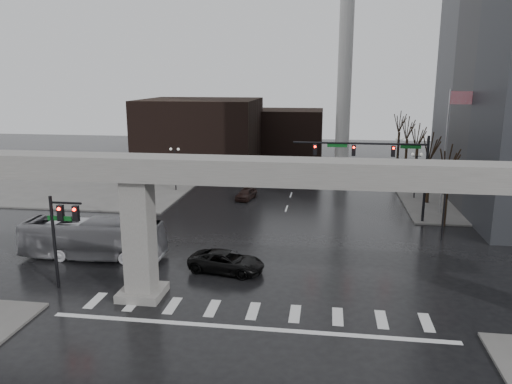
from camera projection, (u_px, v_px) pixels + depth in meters
ground at (256, 303)px, 29.59m from camera, size 160.00×160.00×0.00m
sidewalk_ne at (509, 186)px, 60.66m from camera, size 28.00×36.00×0.15m
sidewalk_nw at (105, 174)px, 67.88m from camera, size 28.00×36.00×0.15m
elevated_guideway at (278, 191)px, 27.85m from camera, size 48.00×2.60×8.70m
building_far_left at (201, 135)px, 70.88m from camera, size 16.00×14.00×10.00m
building_far_mid at (290, 135)px, 79.08m from camera, size 10.00×10.00×8.00m
smokestack at (345, 75)px, 70.06m from camera, size 3.60×3.60×30.00m
signal_mast_arm at (384, 159)px, 45.13m from camera, size 12.12×0.43×8.00m
signal_left_pole at (61, 227)px, 30.85m from camera, size 2.30×0.30×6.00m
flagpole_assembly at (450, 137)px, 46.96m from camera, size 2.06×0.12×12.00m
lamp_right_0 at (445, 198)px, 40.42m from camera, size 1.22×0.32×5.11m
lamp_right_1 at (416, 168)px, 53.91m from camera, size 1.22×0.32×5.11m
lamp_right_2 at (399, 149)px, 67.41m from camera, size 1.22×0.32×5.11m
lamp_left_0 at (128, 188)px, 44.17m from camera, size 1.22×0.32×5.11m
lamp_left_1 at (175, 162)px, 57.66m from camera, size 1.22×0.32×5.11m
lamp_left_2 at (204, 146)px, 71.16m from camera, size 1.22×0.32×5.11m
tree_right_0 at (446, 196)px, 44.30m from camera, size 1.09×1.58×7.50m
tree_right_1 at (429, 177)px, 52.00m from camera, size 1.09×1.61×7.67m
tree_right_2 at (416, 164)px, 59.69m from camera, size 1.10×1.63×7.85m
tree_right_3 at (406, 153)px, 67.39m from camera, size 1.11×1.66×8.02m
tree_right_4 at (399, 145)px, 75.09m from camera, size 1.12×1.69×8.19m
pickup_truck at (227, 262)px, 34.22m from camera, size 5.55×3.27×1.45m
city_bus at (93, 239)px, 36.69m from camera, size 10.74×2.80×2.97m
far_car at (246, 194)px, 54.34m from camera, size 2.21×3.95×1.27m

